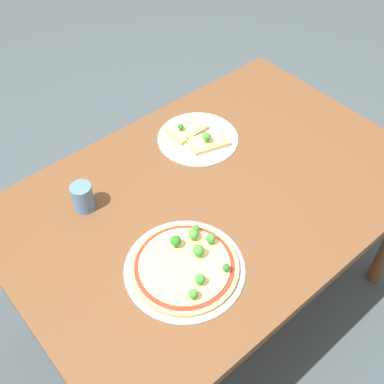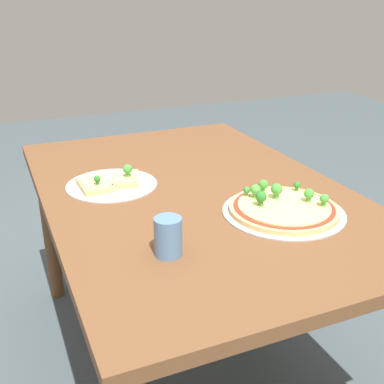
{
  "view_description": "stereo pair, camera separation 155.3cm",
  "coord_description": "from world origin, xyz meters",
  "views": [
    {
      "loc": [
        0.75,
        0.76,
        1.88
      ],
      "look_at": [
        0.07,
        -0.03,
        0.72
      ],
      "focal_mm": 45.0,
      "sensor_mm": 36.0,
      "label": 1
    },
    {
      "loc": [
        1.31,
        -0.56,
        1.29
      ],
      "look_at": [
        0.07,
        -0.03,
        0.72
      ],
      "focal_mm": 45.0,
      "sensor_mm": 36.0,
      "label": 2
    }
  ],
  "objects": [
    {
      "name": "drinking_cup",
      "position": [
        0.36,
        -0.22,
        0.75
      ],
      "size": [
        0.07,
        0.07,
        0.1
      ],
      "primitive_type": "cylinder",
      "color": "#4C7099",
      "rests_on": "dining_table"
    },
    {
      "name": "pizza_tray_whole",
      "position": [
        0.27,
        0.17,
        0.72
      ],
      "size": [
        0.35,
        0.35,
        0.07
      ],
      "color": "#A3A3A8",
      "rests_on": "dining_table"
    },
    {
      "name": "pizza_tray_slice",
      "position": [
        -0.13,
        -0.23,
        0.71
      ],
      "size": [
        0.3,
        0.3,
        0.07
      ],
      "color": "#A3A3A8",
      "rests_on": "dining_table"
    },
    {
      "name": "ground_plane",
      "position": [
        0.0,
        0.0,
        0.0
      ],
      "size": [
        8.0,
        8.0,
        0.0
      ],
      "primitive_type": "plane",
      "color": "#3D474C"
    },
    {
      "name": "dining_table",
      "position": [
        0.0,
        0.0,
        0.62
      ],
      "size": [
        1.39,
        0.92,
        0.7
      ],
      "color": "brown",
      "rests_on": "ground_plane"
    }
  ]
}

